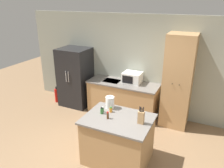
# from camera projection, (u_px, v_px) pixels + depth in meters

# --- Properties ---
(ground_plane) EXTENTS (14.00, 14.00, 0.00)m
(ground_plane) POSITION_uv_depth(u_px,v_px,m) (110.00, 166.00, 4.11)
(ground_plane) COLOR #846647
(wall_back) EXTENTS (7.20, 0.06, 2.60)m
(wall_back) POSITION_uv_depth(u_px,v_px,m) (149.00, 67.00, 5.60)
(wall_back) COLOR #9EA393
(wall_back) RESTS_ON ground_plane
(refrigerator) EXTENTS (0.83, 0.75, 1.67)m
(refrigerator) POSITION_uv_depth(u_px,v_px,m) (75.00, 77.00, 6.24)
(refrigerator) COLOR black
(refrigerator) RESTS_ON ground_plane
(back_counter) EXTENTS (1.86, 0.70, 0.89)m
(back_counter) POSITION_uv_depth(u_px,v_px,m) (123.00, 98.00, 5.83)
(back_counter) COLOR tan
(back_counter) RESTS_ON ground_plane
(pantry_cabinet) EXTENTS (0.63, 0.59, 2.24)m
(pantry_cabinet) POSITION_uv_depth(u_px,v_px,m) (178.00, 82.00, 5.09)
(pantry_cabinet) COLOR tan
(pantry_cabinet) RESTS_ON ground_plane
(kitchen_island) EXTENTS (1.23, 0.93, 0.92)m
(kitchen_island) POSITION_uv_depth(u_px,v_px,m) (118.00, 139.00, 4.11)
(kitchen_island) COLOR tan
(kitchen_island) RESTS_ON ground_plane
(microwave) EXTENTS (0.47, 0.41, 0.27)m
(microwave) POSITION_uv_depth(u_px,v_px,m) (132.00, 78.00, 5.63)
(microwave) COLOR white
(microwave) RESTS_ON back_counter
(knife_block) EXTENTS (0.11, 0.07, 0.32)m
(knife_block) POSITION_uv_depth(u_px,v_px,m) (141.00, 117.00, 3.73)
(knife_block) COLOR tan
(knife_block) RESTS_ON kitchen_island
(spice_bottle_tall_dark) EXTENTS (0.05, 0.05, 0.13)m
(spice_bottle_tall_dark) POSITION_uv_depth(u_px,v_px,m) (102.00, 111.00, 4.08)
(spice_bottle_tall_dark) COLOR #337033
(spice_bottle_tall_dark) RESTS_ON kitchen_island
(spice_bottle_short_red) EXTENTS (0.04, 0.04, 0.11)m
(spice_bottle_short_red) POSITION_uv_depth(u_px,v_px,m) (103.00, 110.00, 4.14)
(spice_bottle_short_red) COLOR #337033
(spice_bottle_short_red) RESTS_ON kitchen_island
(spice_bottle_amber_oil) EXTENTS (0.06, 0.06, 0.11)m
(spice_bottle_amber_oil) POSITION_uv_depth(u_px,v_px,m) (111.00, 110.00, 4.14)
(spice_bottle_amber_oil) COLOR orange
(spice_bottle_amber_oil) RESTS_ON kitchen_island
(spice_bottle_green_herb) EXTENTS (0.04, 0.04, 0.14)m
(spice_bottle_green_herb) POSITION_uv_depth(u_px,v_px,m) (108.00, 115.00, 3.91)
(spice_bottle_green_herb) COLOR #563319
(spice_bottle_green_herb) RESTS_ON kitchen_island
(kettle) EXTENTS (0.17, 0.17, 0.26)m
(kettle) POSITION_uv_depth(u_px,v_px,m) (110.00, 102.00, 4.27)
(kettle) COLOR white
(kettle) RESTS_ON kitchen_island
(fire_extinguisher) EXTENTS (0.13, 0.13, 0.48)m
(fire_extinguisher) POSITION_uv_depth(u_px,v_px,m) (57.00, 95.00, 6.58)
(fire_extinguisher) COLOR red
(fire_extinguisher) RESTS_ON ground_plane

